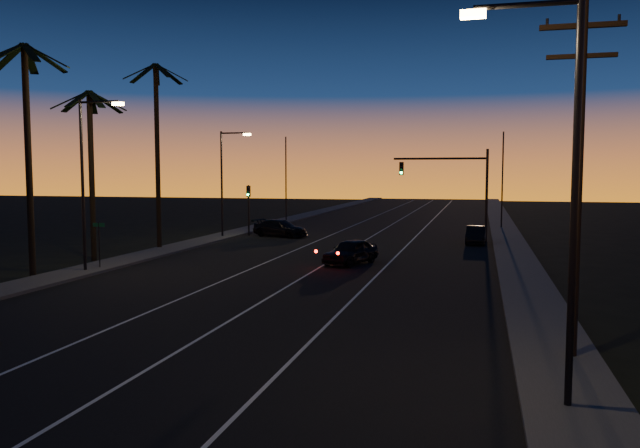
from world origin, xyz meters
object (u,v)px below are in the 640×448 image
(utility_pole, at_px, (578,171))
(lead_car, at_px, (351,252))
(cross_car, at_px, (280,228))
(right_car, at_px, (476,235))
(signal_mast, at_px, (455,179))

(utility_pole, bearing_deg, lead_car, 120.43)
(cross_car, bearing_deg, right_car, -4.67)
(utility_pole, relative_size, signal_mast, 1.41)
(right_car, bearing_deg, utility_pole, -84.42)
(utility_pole, distance_m, right_car, 29.25)
(signal_mast, xyz_separation_m, cross_car, (-13.90, 0.02, -4.08))
(signal_mast, xyz_separation_m, lead_car, (-5.25, -13.46, -4.06))
(lead_car, bearing_deg, utility_pole, -59.57)
(right_car, height_order, cross_car, cross_car)
(utility_pole, bearing_deg, right_car, 95.58)
(utility_pole, xyz_separation_m, cross_car, (-18.36, 30.01, -4.61))
(right_car, bearing_deg, signal_mast, 142.93)
(signal_mast, relative_size, right_car, 1.79)
(lead_car, relative_size, cross_car, 0.96)
(utility_pole, xyz_separation_m, signal_mast, (-4.46, 29.99, -0.53))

